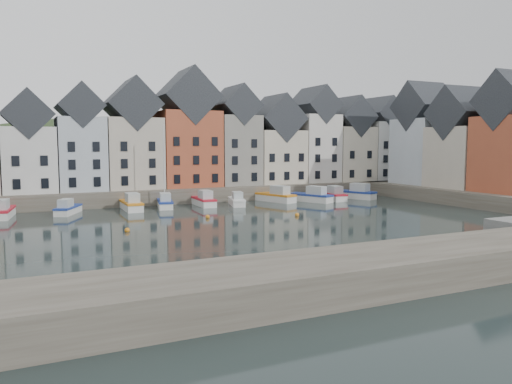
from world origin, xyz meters
TOP-DOWN VIEW (x-y plane):
  - ground at (0.00, 0.00)m, footprint 260.00×260.00m
  - far_quay at (0.00, 30.00)m, footprint 90.00×16.00m
  - right_quay at (37.00, 3.00)m, footprint 14.00×54.00m
  - near_wall at (-10.00, -22.00)m, footprint 50.00×6.00m
  - hillside at (0.02, 56.00)m, footprint 153.60×70.40m
  - far_terrace at (3.21, 28.00)m, footprint 72.37×8.16m
  - right_terrace at (36.00, 8.07)m, footprint 8.30×24.25m
  - mooring_buoys at (-4.00, 5.33)m, footprint 20.50×5.50m
  - boat_a at (-25.07, 18.32)m, footprint 2.71×6.44m
  - boat_b at (-18.10, 18.32)m, footprint 3.76×5.66m
  - boat_c at (-10.42, 18.70)m, footprint 2.11×6.49m
  - boat_d at (-5.94, 19.10)m, footprint 2.95×6.10m
  - boat_e at (-0.56, 19.00)m, footprint 2.20×6.31m
  - boat_f at (3.66, 17.46)m, footprint 3.08×5.80m
  - boat_g at (10.60, 19.07)m, footprint 4.11×7.15m
  - boat_h at (15.23, 16.67)m, footprint 4.62×6.95m
  - boat_i at (19.25, 17.24)m, footprint 2.73×6.52m
  - boat_j at (23.60, 17.54)m, footprint 4.71×7.14m

SIDE VIEW (x-z plane):
  - hillside at x=0.02m, z-range -49.96..14.04m
  - ground at x=0.00m, z-range 0.00..0.00m
  - mooring_buoys at x=-4.00m, z-range -0.10..0.40m
  - boat_b at x=-18.10m, z-range -0.42..1.67m
  - boat_f at x=3.66m, z-range -0.43..1.70m
  - boat_e at x=-0.56m, z-range -0.48..1.91m
  - boat_a at x=-25.07m, z-range -0.48..1.91m
  - boat_i at x=19.25m, z-range -0.49..1.94m
  - boat_d at x=-5.94m, z-range -4.87..6.32m
  - boat_c at x=-10.42m, z-range -0.50..1.98m
  - boat_h at x=15.23m, z-range -0.52..2.05m
  - boat_g at x=10.60m, z-range -0.53..2.09m
  - boat_j at x=23.60m, z-range -0.53..2.10m
  - far_quay at x=0.00m, z-range 0.00..2.00m
  - right_quay at x=37.00m, z-range 0.00..2.00m
  - near_wall at x=-10.00m, z-range 0.00..2.00m
  - far_terrace at x=3.21m, z-range -0.01..17.76m
  - right_terrace at x=36.00m, z-range 0.73..17.10m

